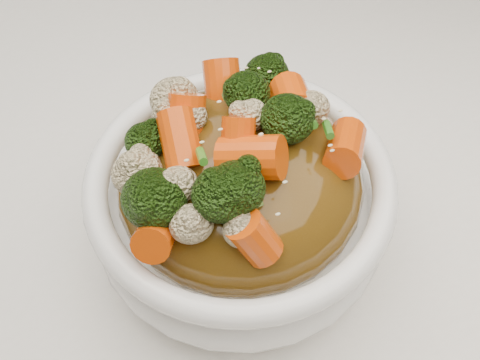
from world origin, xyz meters
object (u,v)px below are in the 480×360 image
object	(u,v)px
broccoli	(240,123)
carrots	(240,122)
bowl	(240,206)
dining_table	(239,351)

from	to	relation	value
broccoli	carrots	bearing A→B (deg)	0.00
bowl	broccoli	size ratio (longest dim) A/B	1.26
dining_table	carrots	bearing A→B (deg)	-106.46
carrots	broccoli	distance (m)	0.00
dining_table	broccoli	xyz separation A→B (m)	(-0.01, -0.04, 0.51)
bowl	broccoli	bearing A→B (deg)	0.00
bowl	broccoli	world-z (taller)	broccoli
dining_table	bowl	distance (m)	0.42
dining_table	carrots	world-z (taller)	carrots
carrots	broccoli	bearing A→B (deg)	0.00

